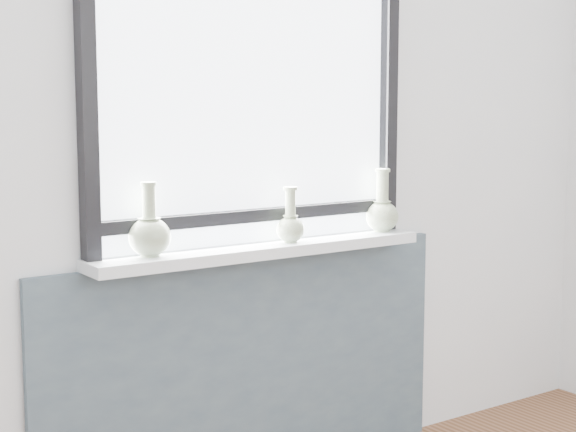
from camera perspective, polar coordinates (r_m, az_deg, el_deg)
back_wall at (r=3.20m, az=-2.66°, el=5.48°), size 3.60×0.02×2.60m
apron_panel at (r=3.32m, az=-2.29°, el=-9.73°), size 1.70×0.03×0.86m
windowsill at (r=3.15m, az=-1.65°, el=-2.21°), size 1.32×0.18×0.04m
window at (r=3.16m, az=-2.32°, el=8.02°), size 1.30×0.06×1.05m
vase_a at (r=2.93m, az=-8.94°, el=-1.10°), size 0.14×0.14×0.25m
vase_b at (r=3.19m, az=0.16°, el=-0.58°), size 0.10×0.10×0.20m
vase_c at (r=3.47m, az=6.10°, el=0.26°), size 0.13×0.13×0.25m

